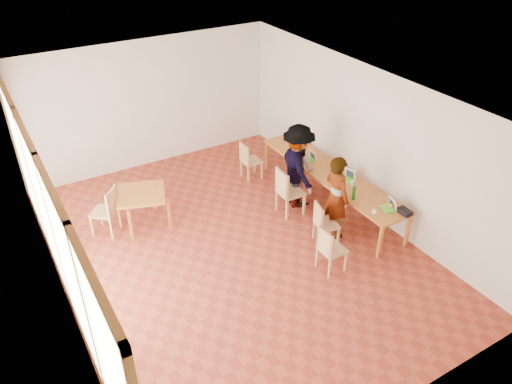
{
  "coord_description": "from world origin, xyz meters",
  "views": [
    {
      "loc": [
        -3.42,
        -6.58,
        5.88
      ],
      "look_at": [
        0.49,
        -0.01,
        1.1
      ],
      "focal_mm": 35.0,
      "sensor_mm": 36.0,
      "label": 1
    }
  ],
  "objects": [
    {
      "name": "chair_mid",
      "position": [
        1.52,
        -0.7,
        0.53
      ],
      "size": [
        0.49,
        0.49,
        0.46
      ],
      "rotation": [
        0.0,
        0.0,
        -0.26
      ],
      "color": "tan",
      "rests_on": "ground"
    },
    {
      "name": "wall_right",
      "position": [
        3.0,
        0.0,
        1.5
      ],
      "size": [
        0.1,
        8.0,
        3.0
      ],
      "primitive_type": "cube",
      "color": "beige",
      "rests_on": "ground"
    },
    {
      "name": "person_mid",
      "position": [
        2.03,
        0.81,
        0.78
      ],
      "size": [
        0.65,
        0.8,
        1.56
      ],
      "primitive_type": "imported",
      "rotation": [
        0.0,
        0.0,
        1.49
      ],
      "color": "gray",
      "rests_on": "ground"
    },
    {
      "name": "wall_front",
      "position": [
        0.0,
        -4.0,
        1.5
      ],
      "size": [
        6.0,
        0.1,
        3.0
      ],
      "primitive_type": "cube",
      "color": "beige",
      "rests_on": "ground"
    },
    {
      "name": "pink_phone",
      "position": [
        2.79,
        1.42,
        0.76
      ],
      "size": [
        0.05,
        0.1,
        0.01
      ],
      "primitive_type": "cube",
      "color": "#EC4C92",
      "rests_on": "communal_table"
    },
    {
      "name": "person_far",
      "position": [
        1.88,
        0.66,
        0.91
      ],
      "size": [
        0.89,
        1.29,
        1.82
      ],
      "primitive_type": "imported",
      "rotation": [
        0.0,
        0.0,
        1.37
      ],
      "color": "gray",
      "rests_on": "ground"
    },
    {
      "name": "chair_spare",
      "position": [
        -1.79,
        1.67,
        0.6
      ],
      "size": [
        0.65,
        0.65,
        0.52
      ],
      "rotation": [
        0.0,
        0.0,
        2.42
      ],
      "color": "tan",
      "rests_on": "ground"
    },
    {
      "name": "laptop_mid",
      "position": [
        2.64,
        -0.06,
        0.81
      ],
      "size": [
        0.28,
        0.3,
        0.22
      ],
      "rotation": [
        0.0,
        0.0,
        0.24
      ],
      "color": "#5ACF2E",
      "rests_on": "communal_table"
    },
    {
      "name": "chair_near",
      "position": [
        1.12,
        -1.39,
        0.55
      ],
      "size": [
        0.42,
        0.42,
        0.48
      ],
      "rotation": [
        0.0,
        0.0,
        0.01
      ],
      "color": "tan",
      "rests_on": "ground"
    },
    {
      "name": "ground",
      "position": [
        0.0,
        0.0,
        0.0
      ],
      "size": [
        8.0,
        8.0,
        0.0
      ],
      "primitive_type": "plane",
      "color": "#9A3C25",
      "rests_on": "ground"
    },
    {
      "name": "wall_back",
      "position": [
        0.0,
        4.0,
        1.5
      ],
      "size": [
        6.0,
        0.1,
        3.0
      ],
      "primitive_type": "cube",
      "color": "beige",
      "rests_on": "ground"
    },
    {
      "name": "laptop_far",
      "position": [
        2.49,
        1.02,
        0.8
      ],
      "size": [
        0.19,
        0.22,
        0.19
      ],
      "rotation": [
        0.0,
        0.0,
        -0.0
      ],
      "color": "#5ACF2E",
      "rests_on": "communal_table"
    },
    {
      "name": "condiment_cup",
      "position": [
        2.25,
        -1.25,
        0.78
      ],
      "size": [
        0.08,
        0.08,
        0.06
      ],
      "primitive_type": "cylinder",
      "color": "white",
      "rests_on": "communal_table"
    },
    {
      "name": "person_near",
      "position": [
        1.91,
        -0.58,
        0.84
      ],
      "size": [
        0.41,
        0.62,
        1.69
      ],
      "primitive_type": "imported",
      "rotation": [
        0.0,
        0.0,
        1.58
      ],
      "color": "gray",
      "rests_on": "ground"
    },
    {
      "name": "window_wall",
      "position": [
        -2.96,
        0.0,
        1.5
      ],
      "size": [
        0.1,
        8.0,
        3.0
      ],
      "primitive_type": "cube",
      "color": "white",
      "rests_on": "ground"
    },
    {
      "name": "side_table",
      "position": [
        -1.16,
        1.59,
        0.67
      ],
      "size": [
        0.9,
        0.9,
        0.75
      ],
      "rotation": [
        0.0,
        0.0,
        -0.34
      ],
      "color": "#C97C2C",
      "rests_on": "ground"
    },
    {
      "name": "green_bottle",
      "position": [
        2.23,
        -0.69,
        0.89
      ],
      "size": [
        0.07,
        0.07,
        0.28
      ],
      "primitive_type": "cylinder",
      "color": "#107314",
      "rests_on": "communal_table"
    },
    {
      "name": "black_pouch",
      "position": [
        2.71,
        -1.54,
        0.8
      ],
      "size": [
        0.16,
        0.26,
        0.09
      ],
      "primitive_type": "cube",
      "color": "black",
      "rests_on": "communal_table"
    },
    {
      "name": "communal_table",
      "position": [
        2.5,
        0.35,
        0.7
      ],
      "size": [
        0.8,
        4.0,
        0.75
      ],
      "color": "#C97C2C",
      "rests_on": "ground"
    },
    {
      "name": "laptop_near",
      "position": [
        2.59,
        -1.29,
        0.81
      ],
      "size": [
        0.29,
        0.31,
        0.22
      ],
      "rotation": [
        0.0,
        0.0,
        -0.28
      ],
      "color": "#5ACF2E",
      "rests_on": "communal_table"
    },
    {
      "name": "clear_glass",
      "position": [
        2.56,
        -0.28,
        0.8
      ],
      "size": [
        0.07,
        0.07,
        0.09
      ],
      "primitive_type": "cylinder",
      "color": "silver",
      "rests_on": "communal_table"
    },
    {
      "name": "chair_empty",
      "position": [
        1.55,
        2.14,
        0.54
      ],
      "size": [
        0.43,
        0.43,
        0.47
      ],
      "rotation": [
        0.0,
        0.0,
        -0.04
      ],
      "color": "tan",
      "rests_on": "ground"
    },
    {
      "name": "ceiling",
      "position": [
        0.0,
        0.0,
        3.02
      ],
      "size": [
        6.0,
        8.0,
        0.04
      ],
      "primitive_type": "cube",
      "color": "white",
      "rests_on": "wall_back"
    },
    {
      "name": "chair_far",
      "position": [
        1.49,
        0.47,
        0.63
      ],
      "size": [
        0.5,
        0.5,
        0.55
      ],
      "rotation": [
        0.0,
        0.0,
        -0.05
      ],
      "color": "tan",
      "rests_on": "ground"
    },
    {
      "name": "yellow_mug",
      "position": [
        2.66,
        -1.26,
        0.8
      ],
      "size": [
        0.14,
        0.14,
        0.1
      ],
      "primitive_type": "imported",
      "rotation": [
        0.0,
        0.0,
        0.11
      ],
      "color": "orange",
      "rests_on": "communal_table"
    }
  ]
}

